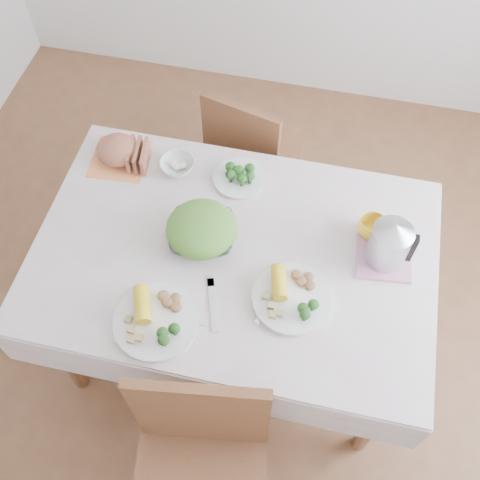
% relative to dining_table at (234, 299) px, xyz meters
% --- Properties ---
extents(floor, '(3.60, 3.60, 0.00)m').
position_rel_dining_table_xyz_m(floor, '(0.00, 0.00, -0.38)').
color(floor, brown).
rests_on(floor, ground).
extents(dining_table, '(1.40, 0.90, 0.75)m').
position_rel_dining_table_xyz_m(dining_table, '(0.00, 0.00, 0.00)').
color(dining_table, brown).
rests_on(dining_table, floor).
extents(tablecloth, '(1.50, 1.00, 0.01)m').
position_rel_dining_table_xyz_m(tablecloth, '(0.00, 0.00, 0.38)').
color(tablecloth, beige).
rests_on(tablecloth, dining_table).
extents(chair_far, '(0.48, 0.48, 0.88)m').
position_rel_dining_table_xyz_m(chair_far, '(-0.07, 0.80, 0.09)').
color(chair_far, brown).
rests_on(chair_far, floor).
extents(salad_bowl, '(0.29, 0.29, 0.06)m').
position_rel_dining_table_xyz_m(salad_bowl, '(-0.13, 0.03, 0.42)').
color(salad_bowl, white).
rests_on(salad_bowl, tablecloth).
extents(dinner_plate_left, '(0.31, 0.31, 0.02)m').
position_rel_dining_table_xyz_m(dinner_plate_left, '(-0.19, -0.34, 0.40)').
color(dinner_plate_left, white).
rests_on(dinner_plate_left, tablecloth).
extents(dinner_plate_right, '(0.31, 0.31, 0.02)m').
position_rel_dining_table_xyz_m(dinner_plate_right, '(0.25, -0.15, 0.40)').
color(dinner_plate_right, white).
rests_on(dinner_plate_right, tablecloth).
extents(broccoli_plate, '(0.25, 0.25, 0.02)m').
position_rel_dining_table_xyz_m(broccoli_plate, '(-0.05, 0.34, 0.40)').
color(broccoli_plate, beige).
rests_on(broccoli_plate, tablecloth).
extents(napkin, '(0.25, 0.25, 0.00)m').
position_rel_dining_table_xyz_m(napkin, '(-0.57, 0.34, 0.39)').
color(napkin, '#F88C4C').
rests_on(napkin, tablecloth).
extents(bread_loaf, '(0.19, 0.18, 0.10)m').
position_rel_dining_table_xyz_m(bread_loaf, '(-0.57, 0.34, 0.45)').
color(bread_loaf, brown).
rests_on(bread_loaf, napkin).
extents(fruit_bowl, '(0.15, 0.15, 0.04)m').
position_rel_dining_table_xyz_m(fruit_bowl, '(-0.31, 0.34, 0.41)').
color(fruit_bowl, white).
rests_on(fruit_bowl, tablecloth).
extents(yellow_mug, '(0.14, 0.14, 0.08)m').
position_rel_dining_table_xyz_m(yellow_mug, '(0.49, 0.19, 0.43)').
color(yellow_mug, yellow).
rests_on(yellow_mug, tablecloth).
extents(pink_tray, '(0.21, 0.21, 0.02)m').
position_rel_dining_table_xyz_m(pink_tray, '(0.55, 0.09, 0.40)').
color(pink_tray, '#CD7DA2').
rests_on(pink_tray, tablecloth).
extents(electric_kettle, '(0.18, 0.18, 0.20)m').
position_rel_dining_table_xyz_m(electric_kettle, '(0.55, 0.09, 0.51)').
color(electric_kettle, '#B2B5BA').
rests_on(electric_kettle, pink_tray).
extents(fork_left, '(0.09, 0.21, 0.00)m').
position_rel_dining_table_xyz_m(fork_left, '(-0.02, -0.23, 0.39)').
color(fork_left, silver).
rests_on(fork_left, tablecloth).
extents(fork_right, '(0.13, 0.16, 0.00)m').
position_rel_dining_table_xyz_m(fork_right, '(0.20, -0.19, 0.39)').
color(fork_right, silver).
rests_on(fork_right, tablecloth).
extents(knife, '(0.19, 0.04, 0.00)m').
position_rel_dining_table_xyz_m(knife, '(-0.11, -0.31, 0.39)').
color(knife, silver).
rests_on(knife, tablecloth).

